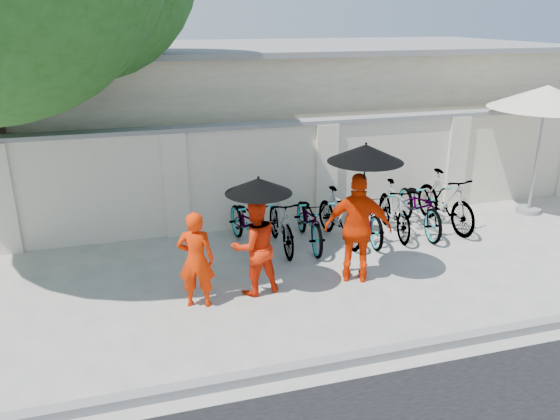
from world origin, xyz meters
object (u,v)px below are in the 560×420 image
object	(u,v)px
monk_right	(358,228)
monk_center	(255,246)
patio_umbrella	(546,98)
monk_left	(196,260)

from	to	relation	value
monk_right	monk_center	bearing A→B (deg)	21.91
monk_center	monk_right	distance (m)	1.65
monk_right	patio_umbrella	bearing A→B (deg)	-135.10
monk_left	monk_right	bearing A→B (deg)	-161.55
monk_center	monk_right	bearing A→B (deg)	168.70
monk_left	patio_umbrella	world-z (taller)	patio_umbrella
patio_umbrella	monk_center	bearing A→B (deg)	-164.26
monk_center	patio_umbrella	world-z (taller)	patio_umbrella
monk_left	monk_right	distance (m)	2.55
monk_left	patio_umbrella	distance (m)	7.87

